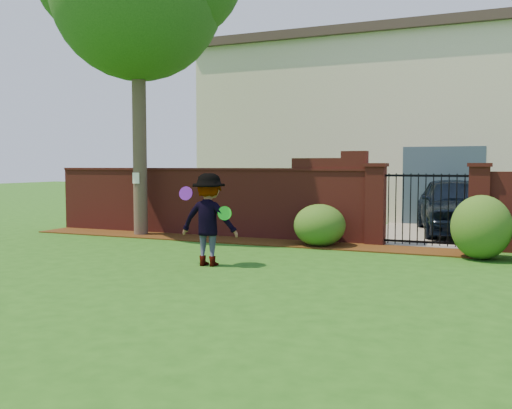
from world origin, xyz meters
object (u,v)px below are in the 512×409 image
at_px(frisbee_purple, 186,193).
at_px(man, 208,220).
at_px(frisbee_green, 225,213).
at_px(car, 457,206).

bearing_deg(frisbee_purple, man, 14.09).
bearing_deg(frisbee_green, man, 169.42).
height_order(man, frisbee_green, man).
relative_size(car, frisbee_green, 17.87).
xyz_separation_m(car, frisbee_purple, (-4.34, -6.69, 0.55)).
bearing_deg(frisbee_green, car, 61.80).
bearing_deg(car, frisbee_green, -128.39).
height_order(man, frisbee_purple, man).
relative_size(car, frisbee_purple, 17.67).
height_order(car, frisbee_green, car).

